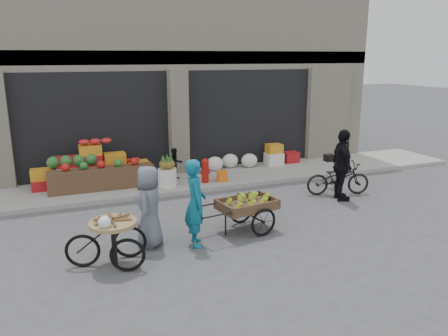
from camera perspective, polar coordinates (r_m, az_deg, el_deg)
name	(u,v)px	position (r m, az deg, el deg)	size (l,w,h in m)	color
ground	(245,233)	(9.38, 2.73, -8.48)	(80.00, 80.00, 0.00)	#424244
sidewalk	(188,181)	(12.99, -4.71, -1.65)	(18.00, 2.20, 0.12)	gray
building	(154,64)	(16.30, -9.12, 13.27)	(14.00, 6.45, 7.00)	beige
fruit_display	(99,166)	(12.65, -15.97, 0.25)	(3.10, 1.12, 1.24)	#A7171B
pineapple_bin	(167,177)	(12.26, -7.41, -1.21)	(0.52, 0.52, 0.50)	silver
fire_hydrant	(205,169)	(12.48, -2.48, -0.19)	(0.22, 0.22, 0.71)	#A5140F
orange_bucket	(222,176)	(12.66, -0.26, -1.05)	(0.32, 0.32, 0.30)	orange
right_bay_goods	(259,158)	(14.38, 4.56, 1.36)	(3.35, 0.60, 0.70)	silver
seated_person	(175,164)	(12.86, -6.38, 0.55)	(0.45, 0.35, 0.93)	black
banana_cart	(245,203)	(9.28, 2.79, -4.65)	(2.14, 1.13, 0.85)	brown
vendor_woman	(195,203)	(8.54, -3.75, -4.56)	(0.64, 0.42, 1.75)	#10627C
tricycle_cart	(113,236)	(8.05, -14.28, -8.56)	(1.46, 1.02, 0.95)	#9E7F51
vendor_grey	(149,206)	(8.63, -9.75, -4.97)	(0.79, 0.52, 1.62)	slate
bicycle	(338,178)	(12.14, 14.67, -1.33)	(0.60, 1.72, 0.90)	black
cyclist	(342,165)	(11.60, 15.18, 0.35)	(1.09, 0.45, 1.86)	black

